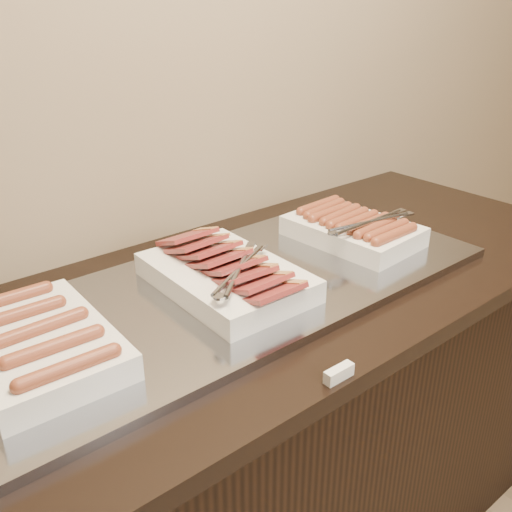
{
  "coord_description": "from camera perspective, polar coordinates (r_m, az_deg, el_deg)",
  "views": [
    {
      "loc": [
        -0.66,
        1.25,
        1.5
      ],
      "look_at": [
        0.07,
        2.13,
        0.97
      ],
      "focal_mm": 40.0,
      "sensor_mm": 36.0,
      "label": 1
    }
  ],
  "objects": [
    {
      "name": "dish_left",
      "position": [
        1.07,
        -20.93,
        -8.16
      ],
      "size": [
        0.24,
        0.35,
        0.07
      ],
      "rotation": [
        0.0,
        0.0,
        -0.03
      ],
      "color": "white",
      "rests_on": "warming_tray"
    },
    {
      "name": "dish_right",
      "position": [
        1.48,
        9.76,
        2.77
      ],
      "size": [
        0.27,
        0.33,
        0.08
      ],
      "rotation": [
        0.0,
        0.0,
        0.07
      ],
      "color": "white",
      "rests_on": "warming_tray"
    },
    {
      "name": "counter",
      "position": [
        1.52,
        -2.29,
        -18.75
      ],
      "size": [
        2.06,
        0.76,
        0.9
      ],
      "color": "black",
      "rests_on": "ground"
    },
    {
      "name": "label_holder",
      "position": [
        1.0,
        8.28,
        -11.55
      ],
      "size": [
        0.06,
        0.02,
        0.02
      ],
      "primitive_type": "cube",
      "rotation": [
        0.0,
        0.0,
        -0.01
      ],
      "color": "white",
      "rests_on": "counter"
    },
    {
      "name": "dish_center",
      "position": [
        1.22,
        -2.95,
        -1.84
      ],
      "size": [
        0.26,
        0.39,
        0.09
      ],
      "rotation": [
        0.0,
        0.0,
        -0.02
      ],
      "color": "white",
      "rests_on": "warming_tray"
    },
    {
      "name": "warming_tray",
      "position": [
        1.26,
        -2.26,
        -3.27
      ],
      "size": [
        1.2,
        0.5,
        0.02
      ],
      "primitive_type": "cube",
      "color": "#9497A1",
      "rests_on": "counter"
    }
  ]
}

